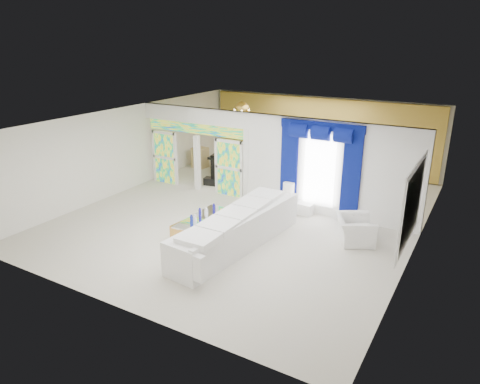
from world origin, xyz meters
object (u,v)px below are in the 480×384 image
Objects in this scene: coffee_table at (202,225)px; armchair at (355,230)px; white_sofa at (237,231)px; grand_piano at (237,163)px; console_table at (297,207)px.

coffee_table is 4.27m from armchair.
white_sofa is 2.39× the size of grand_piano.
armchair is (2.21, -1.17, 0.17)m from console_table.
console_table is 2.51m from armchair.
grand_piano is at bearing 30.29° from armchair.
coffee_table is at bearing -122.66° from console_table.
coffee_table is at bearing -80.26° from grand_piano.
grand_piano is at bearing 127.00° from white_sofa.
coffee_table is 1.02× the size of grand_piano.
coffee_table is (-1.35, 0.30, -0.22)m from white_sofa.
armchair reaches higher than console_table.
white_sofa is 4.26× the size of console_table.
white_sofa is at bearing -97.62° from console_table.
white_sofa is 2.35× the size of coffee_table.
coffee_table is 3.26m from console_table.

